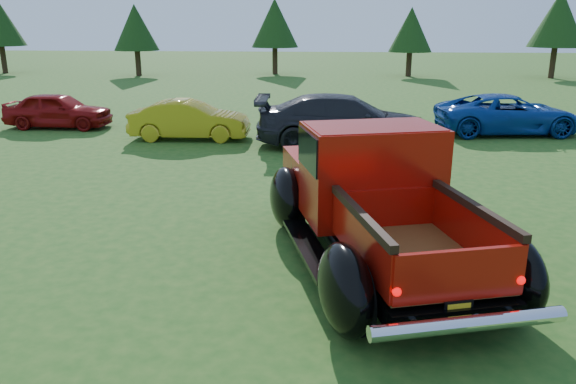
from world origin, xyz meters
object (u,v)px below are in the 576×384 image
Objects in this scene: tree_east at (559,19)px; show_car_blue at (508,114)px; tree_west at (135,28)px; show_car_red at (58,110)px; pickup_truck at (370,195)px; tree_mid_left at (275,23)px; show_car_yellow at (190,120)px; tree_mid_right at (411,30)px; show_car_grey at (345,121)px.

tree_east reaches higher than show_car_blue.
show_car_blue is at bearing -44.72° from tree_west.
tree_east is 30.45m from show_car_red.
tree_west is 32.24m from pickup_truck.
pickup_truck reaches higher than show_car_red.
show_car_red is (-5.30, -20.87, -2.77)m from tree_mid_left.
show_car_red is at bearing -140.26° from tree_east.
show_car_blue is at bearing -82.21° from show_car_yellow.
tree_mid_right reaches higher than show_car_grey.
show_car_grey is at bearing -102.39° from show_car_red.
tree_west is 22.33m from show_car_yellow.
tree_mid_left is 23.05m from show_car_blue.
tree_west is 0.92× the size of tree_mid_left.
show_car_yellow is (8.71, -20.41, -2.51)m from tree_west.
show_car_yellow is (-5.06, 8.65, -0.38)m from pickup_truck.
show_car_yellow is 0.70× the size of show_car_grey.
show_car_blue is at bearing -64.52° from tree_mid_left.
pickup_truck is 1.14× the size of show_car_grey.
pickup_truck is 1.62× the size of show_car_yellow.
tree_west reaches higher than tree_mid_right.
pickup_truck is at bearing -151.67° from show_car_yellow.
pickup_truck is at bearing -114.10° from tree_east.
tree_west is at bearing 30.14° from show_car_grey.
show_car_blue is (15.15, 0.21, 0.03)m from show_car_red.
show_car_grey is (4.80, -0.65, 0.15)m from show_car_yellow.
tree_mid_left is (9.00, 2.00, 0.27)m from tree_west.
show_car_yellow is (-0.29, -22.41, -2.78)m from tree_mid_left.
show_car_blue is (0.85, -19.66, -2.33)m from tree_mid_right.
tree_west reaches higher than show_car_red.
tree_west reaches higher than show_car_yellow.
show_car_red is 0.97× the size of show_car_yellow.
tree_mid_left is at bearing 82.92° from pickup_truck.
show_car_yellow is (5.01, -1.54, -0.00)m from show_car_red.
tree_mid_left reaches higher than show_car_yellow.
show_car_blue is at bearing -68.30° from show_car_grey.
tree_east is 32.50m from pickup_truck.
tree_east is at bearing -29.09° from show_car_blue.
tree_west is 27.01m from tree_east.
tree_mid_right is 1.23× the size of show_car_red.
tree_mid_left reaches higher than tree_mid_right.
tree_mid_left is at bearing 19.43° from show_car_blue.
pickup_truck is at bearing -81.27° from tree_mid_left.
show_car_red is at bearing -104.25° from tree_mid_left.
tree_east reaches higher than show_car_grey.
tree_west is at bearing 21.10° from show_car_yellow.
show_car_yellow is at bearing -90.75° from tree_mid_left.
tree_mid_left is 9.06m from tree_mid_right.
pickup_truck is 1.66× the size of show_car_red.
show_car_blue is (-8.15, -19.16, -3.02)m from tree_east.
pickup_truck is 11.58m from show_car_blue.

